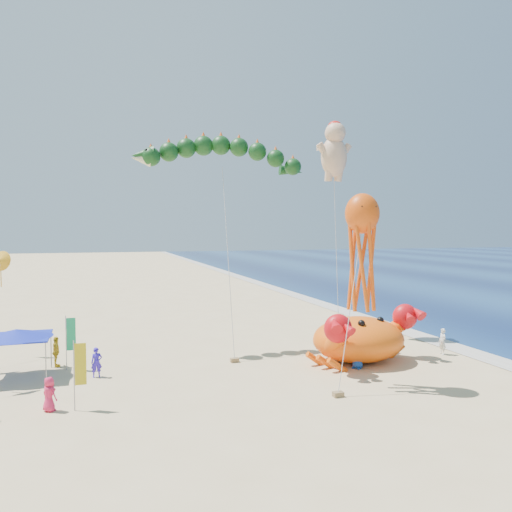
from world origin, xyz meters
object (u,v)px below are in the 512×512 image
at_px(crab_inflatable, 359,338).
at_px(cherub_kite, 334,150).
at_px(dragon_kite, 220,159).
at_px(canopy_blue, 16,334).
at_px(octopus_kite, 362,243).

xyz_separation_m(crab_inflatable, cherub_kite, (1.92, 7.41, 12.67)).
distance_m(crab_inflatable, dragon_kite, 14.84).
distance_m(cherub_kite, canopy_blue, 24.94).
distance_m(dragon_kite, octopus_kite, 12.66).
bearing_deg(cherub_kite, octopus_kite, -110.04).
height_order(cherub_kite, canopy_blue, cherub_kite).
xyz_separation_m(crab_inflatable, dragon_kite, (-7.32, 6.04, 11.41)).
relative_size(cherub_kite, octopus_kite, 1.63).
xyz_separation_m(crab_inflatable, canopy_blue, (-19.60, 2.80, 0.93)).
xyz_separation_m(octopus_kite, canopy_blue, (-17.28, 7.02, -5.01)).
xyz_separation_m(crab_inflatable, octopus_kite, (-2.32, -4.22, 5.94)).
distance_m(crab_inflatable, cherub_kite, 14.80).
relative_size(octopus_kite, canopy_blue, 2.63).
bearing_deg(dragon_kite, canopy_blue, -165.22).
xyz_separation_m(cherub_kite, octopus_kite, (-4.24, -11.64, -6.72)).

